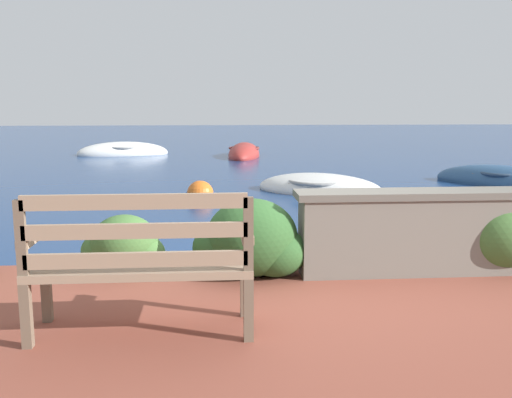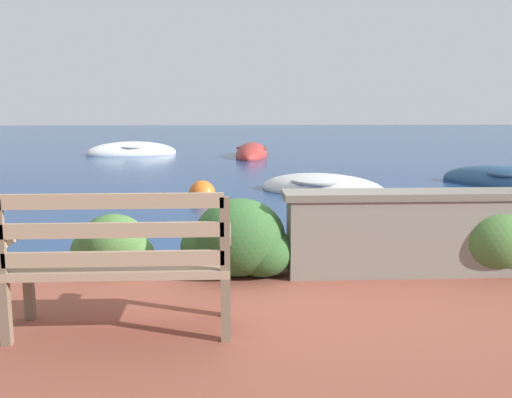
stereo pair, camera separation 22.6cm
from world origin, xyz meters
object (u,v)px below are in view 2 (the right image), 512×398
Objects in this scene: rowboat_outer at (132,153)px; mooring_buoy at (202,194)px; park_bench at (119,259)px; rowboat_mid at (508,183)px; rowboat_far at (252,155)px; rowboat_nearest at (322,189)px.

mooring_buoy is (2.70, -8.95, 0.02)m from rowboat_outer.
park_bench reaches higher than rowboat_mid.
park_bench is 10.19m from rowboat_mid.
rowboat_far reaches higher than rowboat_outer.
rowboat_mid is at bearing 51.69° from park_bench.
rowboat_mid is 0.87× the size of rowboat_far.
park_bench is at bearing 87.22° from rowboat_outer.
park_bench reaches higher than rowboat_far.
rowboat_nearest is at bearing 15.95° from mooring_buoy.
park_bench is 0.50× the size of rowboat_nearest.
rowboat_nearest is at bearing -164.67° from rowboat_far.
rowboat_mid is 8.43m from rowboat_far.
rowboat_far is (1.46, 14.64, -0.64)m from park_bench.
rowboat_mid reaches higher than rowboat_nearest.
park_bench is 0.45× the size of rowboat_far.
rowboat_nearest is 2.35m from mooring_buoy.
rowboat_far is at bearing -5.71° from rowboat_mid.
mooring_buoy is (-2.26, -0.65, 0.03)m from rowboat_nearest.
rowboat_mid is at bearing -140.63° from rowboat_nearest.
rowboat_far reaches higher than rowboat_mid.
rowboat_outer reaches higher than rowboat_mid.
rowboat_mid reaches higher than mooring_buoy.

